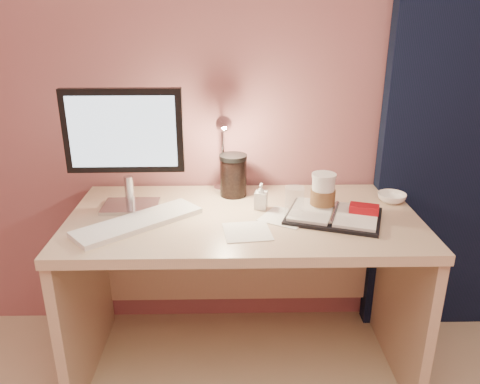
{
  "coord_description": "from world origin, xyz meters",
  "views": [
    {
      "loc": [
        -0.05,
        -0.34,
        1.49
      ],
      "look_at": [
        -0.02,
        1.33,
        0.85
      ],
      "focal_mm": 35.0,
      "sensor_mm": 36.0,
      "label": 1
    }
  ],
  "objects_px": {
    "desk_lamp": "(221,147)",
    "lotion_bottle": "(261,196)",
    "coffee_cup": "(323,194)",
    "clear_cup": "(294,203)",
    "bowl": "(392,198)",
    "dark_jar": "(233,177)",
    "monitor": "(125,139)",
    "keyboard": "(139,222)",
    "planner": "(336,215)",
    "desk": "(243,256)"
  },
  "relations": [
    {
      "from": "desk_lamp",
      "to": "lotion_bottle",
      "type": "bearing_deg",
      "value": -42.46
    },
    {
      "from": "coffee_cup",
      "to": "clear_cup",
      "type": "bearing_deg",
      "value": -150.28
    },
    {
      "from": "bowl",
      "to": "dark_jar",
      "type": "relative_size",
      "value": 0.72
    },
    {
      "from": "lotion_bottle",
      "to": "monitor",
      "type": "bearing_deg",
      "value": 178.64
    },
    {
      "from": "keyboard",
      "to": "dark_jar",
      "type": "distance_m",
      "value": 0.48
    },
    {
      "from": "keyboard",
      "to": "planner",
      "type": "xyz_separation_m",
      "value": [
        0.77,
        0.05,
        0.0
      ]
    },
    {
      "from": "desk",
      "to": "monitor",
      "type": "distance_m",
      "value": 0.7
    },
    {
      "from": "clear_cup",
      "to": "dark_jar",
      "type": "xyz_separation_m",
      "value": [
        -0.24,
        0.26,
        0.02
      ]
    },
    {
      "from": "coffee_cup",
      "to": "clear_cup",
      "type": "xyz_separation_m",
      "value": [
        -0.13,
        -0.07,
        -0.01
      ]
    },
    {
      "from": "keyboard",
      "to": "dark_jar",
      "type": "height_order",
      "value": "dark_jar"
    },
    {
      "from": "planner",
      "to": "coffee_cup",
      "type": "bearing_deg",
      "value": 141.7
    },
    {
      "from": "planner",
      "to": "clear_cup",
      "type": "bearing_deg",
      "value": -159.85
    },
    {
      "from": "coffee_cup",
      "to": "clear_cup",
      "type": "height_order",
      "value": "coffee_cup"
    },
    {
      "from": "planner",
      "to": "desk_lamp",
      "type": "xyz_separation_m",
      "value": [
        -0.46,
        0.23,
        0.22
      ]
    },
    {
      "from": "planner",
      "to": "lotion_bottle",
      "type": "bearing_deg",
      "value": -179.91
    },
    {
      "from": "monitor",
      "to": "planner",
      "type": "height_order",
      "value": "monitor"
    },
    {
      "from": "clear_cup",
      "to": "lotion_bottle",
      "type": "height_order",
      "value": "clear_cup"
    },
    {
      "from": "coffee_cup",
      "to": "lotion_bottle",
      "type": "bearing_deg",
      "value": 172.39
    },
    {
      "from": "planner",
      "to": "desk",
      "type": "bearing_deg",
      "value": -176.68
    },
    {
      "from": "lotion_bottle",
      "to": "dark_jar",
      "type": "relative_size",
      "value": 0.65
    },
    {
      "from": "keyboard",
      "to": "bowl",
      "type": "relative_size",
      "value": 4.17
    },
    {
      "from": "lotion_bottle",
      "to": "bowl",
      "type": "bearing_deg",
      "value": 6.1
    },
    {
      "from": "desk",
      "to": "coffee_cup",
      "type": "xyz_separation_m",
      "value": [
        0.32,
        -0.04,
        0.3
      ]
    },
    {
      "from": "planner",
      "to": "desk_lamp",
      "type": "height_order",
      "value": "desk_lamp"
    },
    {
      "from": "monitor",
      "to": "keyboard",
      "type": "xyz_separation_m",
      "value": [
        0.06,
        -0.16,
        -0.29
      ]
    },
    {
      "from": "desk_lamp",
      "to": "bowl",
      "type": "bearing_deg",
      "value": -9.39
    },
    {
      "from": "lotion_bottle",
      "to": "desk_lamp",
      "type": "xyz_separation_m",
      "value": [
        -0.17,
        0.13,
        0.18
      ]
    },
    {
      "from": "desk",
      "to": "monitor",
      "type": "relative_size",
      "value": 2.83
    },
    {
      "from": "monitor",
      "to": "bowl",
      "type": "distance_m",
      "value": 1.14
    },
    {
      "from": "desk",
      "to": "desk_lamp",
      "type": "relative_size",
      "value": 3.8
    },
    {
      "from": "monitor",
      "to": "planner",
      "type": "distance_m",
      "value": 0.89
    },
    {
      "from": "keyboard",
      "to": "monitor",
      "type": "bearing_deg",
      "value": 70.66
    },
    {
      "from": "planner",
      "to": "desk_lamp",
      "type": "bearing_deg",
      "value": 172.28
    },
    {
      "from": "desk",
      "to": "coffee_cup",
      "type": "relative_size",
      "value": 8.68
    },
    {
      "from": "monitor",
      "to": "lotion_bottle",
      "type": "height_order",
      "value": "monitor"
    },
    {
      "from": "keyboard",
      "to": "bowl",
      "type": "xyz_separation_m",
      "value": [
        1.05,
        0.21,
        0.01
      ]
    },
    {
      "from": "bowl",
      "to": "lotion_bottle",
      "type": "height_order",
      "value": "lotion_bottle"
    },
    {
      "from": "dark_jar",
      "to": "planner",
      "type": "bearing_deg",
      "value": -32.44
    },
    {
      "from": "bowl",
      "to": "monitor",
      "type": "bearing_deg",
      "value": -177.53
    },
    {
      "from": "clear_cup",
      "to": "bowl",
      "type": "xyz_separation_m",
      "value": [
        0.44,
        0.17,
        -0.05
      ]
    },
    {
      "from": "dark_jar",
      "to": "desk_lamp",
      "type": "relative_size",
      "value": 0.45
    },
    {
      "from": "planner",
      "to": "bowl",
      "type": "bearing_deg",
      "value": 50.21
    },
    {
      "from": "keyboard",
      "to": "clear_cup",
      "type": "bearing_deg",
      "value": -36.34
    },
    {
      "from": "lotion_bottle",
      "to": "keyboard",
      "type": "bearing_deg",
      "value": -162.83
    },
    {
      "from": "keyboard",
      "to": "bowl",
      "type": "height_order",
      "value": "bowl"
    },
    {
      "from": "desk",
      "to": "planner",
      "type": "height_order",
      "value": "planner"
    },
    {
      "from": "planner",
      "to": "coffee_cup",
      "type": "distance_m",
      "value": 0.1
    },
    {
      "from": "keyboard",
      "to": "bowl",
      "type": "distance_m",
      "value": 1.07
    },
    {
      "from": "desk",
      "to": "lotion_bottle",
      "type": "xyz_separation_m",
      "value": [
        0.07,
        -0.0,
        0.28
      ]
    },
    {
      "from": "keyboard",
      "to": "desk_lamp",
      "type": "bearing_deg",
      "value": 1.32
    }
  ]
}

